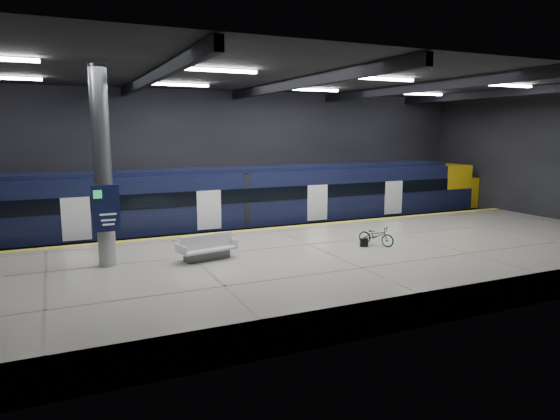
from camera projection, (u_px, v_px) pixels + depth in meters
ground at (297, 264)px, 22.00m from camera, size 30.00×30.00×0.00m
room_shell at (298, 133)px, 21.11m from camera, size 30.10×16.10×8.05m
platform at (326, 265)px, 19.67m from camera, size 30.00×11.00×1.10m
safety_strip at (272, 228)px, 24.30m from camera, size 30.00×0.40×0.01m
rails at (252, 238)px, 26.93m from camera, size 30.00×1.52×0.16m
train at (286, 200)px, 27.45m from camera, size 29.40×2.84×3.79m
bench at (207, 251)px, 18.37m from camera, size 2.27×1.26×0.94m
bicycle at (376, 236)px, 20.65m from camera, size 1.24×1.63×0.82m
pannier_bag at (364, 243)px, 20.44m from camera, size 0.34×0.26×0.35m
info_column at (103, 170)px, 17.09m from camera, size 0.90×0.78×6.90m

